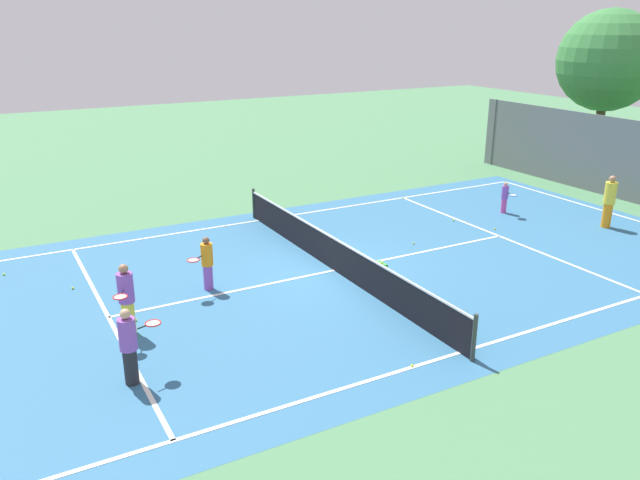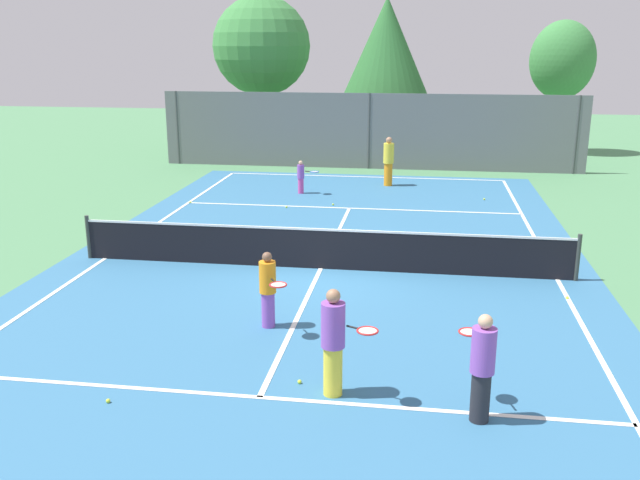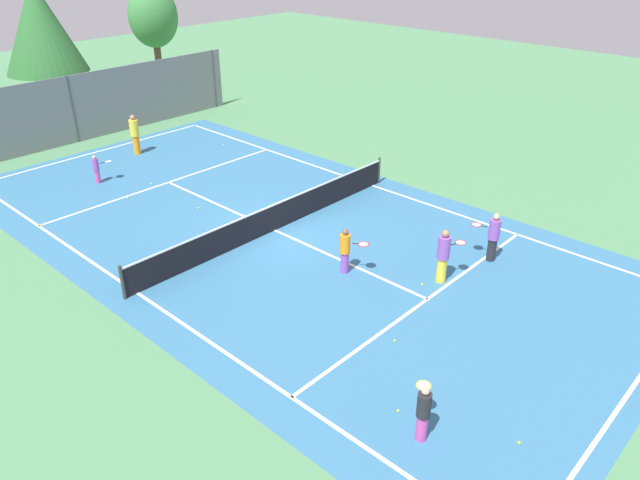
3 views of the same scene
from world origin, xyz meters
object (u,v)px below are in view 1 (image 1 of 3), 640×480
player_2 (505,197)px  player_3 (129,345)px  tennis_ball_3 (136,320)px  tennis_ball_11 (452,322)px  player_4 (126,299)px  tennis_ball_6 (403,198)px  tennis_ball_8 (414,243)px  tennis_ball_2 (295,221)px  player_0 (609,201)px  ball_crate (378,269)px  tennis_ball_9 (495,229)px  tennis_ball_10 (4,274)px  tennis_ball_4 (453,220)px  tennis_ball_5 (73,288)px  tennis_ball_0 (412,366)px

player_2 → player_3: (5.23, -15.06, 0.22)m
tennis_ball_3 → tennis_ball_11: (3.76, 6.66, 0.00)m
player_4 → tennis_ball_3: size_ratio=26.16×
tennis_ball_6 → tennis_ball_8: same height
tennis_ball_2 → player_4: bearing=-51.0°
player_4 → tennis_ball_3: 1.07m
player_0 → tennis_ball_3: player_0 is taller
ball_crate → tennis_ball_3: 6.78m
player_2 → tennis_ball_9: size_ratio=17.99×
player_2 → tennis_ball_9: bearing=-51.7°
player_4 → tennis_ball_10: bearing=-156.3°
player_3 → tennis_ball_6: bearing=123.9°
player_0 → player_4: 16.51m
player_3 → tennis_ball_9: (-3.86, 13.32, -0.81)m
player_2 → player_3: size_ratio=0.73×
tennis_ball_8 → tennis_ball_10: (-3.47, -11.85, 0.00)m
tennis_ball_4 → tennis_ball_10: 14.77m
tennis_ball_3 → tennis_ball_9: same height
tennis_ball_3 → tennis_ball_10: same height
tennis_ball_5 → ball_crate: bearing=68.0°
tennis_ball_3 → tennis_ball_4: same height
player_2 → tennis_ball_0: 12.29m
tennis_ball_5 → tennis_ball_6: (-3.19, 13.27, 0.00)m
tennis_ball_9 → tennis_ball_8: bearing=-92.6°
tennis_ball_0 → tennis_ball_2: bearing=166.9°
player_0 → tennis_ball_2: (-5.78, -9.29, -0.91)m
tennis_ball_10 → player_4: bearing=23.7°
tennis_ball_5 → tennis_ball_9: size_ratio=1.00×
player_0 → tennis_ball_8: player_0 is taller
tennis_ball_0 → tennis_ball_10: 12.06m
player_4 → tennis_ball_11: bearing=65.3°
player_4 → tennis_ball_4: (-3.16, 12.28, -0.86)m
tennis_ball_8 → tennis_ball_11: 5.65m
tennis_ball_6 → tennis_ball_8: bearing=-32.5°
player_0 → tennis_ball_10: bearing=-105.6°
tennis_ball_6 → tennis_ball_8: 5.55m
tennis_ball_0 → tennis_ball_4: (-7.54, 7.43, 0.00)m
tennis_ball_4 → tennis_ball_5: bearing=-90.8°
player_2 → tennis_ball_5: bearing=-91.0°
player_4 → player_3: bearing=-11.5°
ball_crate → tennis_ball_5: bearing=-112.0°
tennis_ball_5 → tennis_ball_11: bearing=49.7°
player_3 → tennis_ball_2: bearing=136.3°
player_3 → tennis_ball_3: 2.95m
tennis_ball_2 → tennis_ball_11: same height
tennis_ball_4 → tennis_ball_0: bearing=-44.6°
player_3 → tennis_ball_6: 15.62m
player_3 → tennis_ball_9: player_3 is taller
tennis_ball_5 → tennis_ball_10: same height
player_2 → tennis_ball_4: bearing=-92.5°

